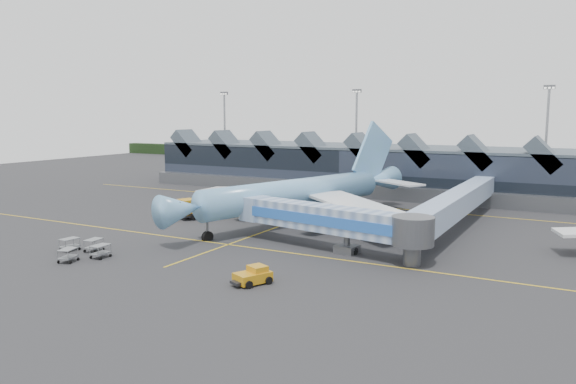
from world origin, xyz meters
The scene contains 10 objects.
ground centered at (0.00, 0.00, 0.00)m, with size 260.00×260.00×0.00m, color #242426.
taxi_stripes centered at (0.00, 10.00, 0.01)m, with size 120.00×60.00×0.01m.
tree_line_far centered at (0.00, 110.00, 2.00)m, with size 260.00×4.00×4.00m, color black.
terminal centered at (-5.07, 47.35, 4.88)m, with size 90.00×22.25×12.52m.
light_masts centered at (21.00, 62.80, 12.49)m, with size 132.40×42.56×22.45m.
main_airliner centered at (1.36, 9.56, 4.53)m, with size 39.97×47.00×15.40m.
jet_bridge centered at (13.53, -4.64, 3.63)m, with size 26.59×8.41×5.46m.
fuel_truck centered at (-13.71, 6.57, 1.98)m, with size 6.03×10.34×3.52m.
pushback_tug centered at (11.44, -20.31, 0.77)m, with size 3.50×4.25×1.71m.
baggage_carts centered at (-11.65, -20.48, 0.84)m, with size 7.37×7.15×1.49m.
Camera 1 is at (39.51, -64.65, 16.30)m, focal length 35.00 mm.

